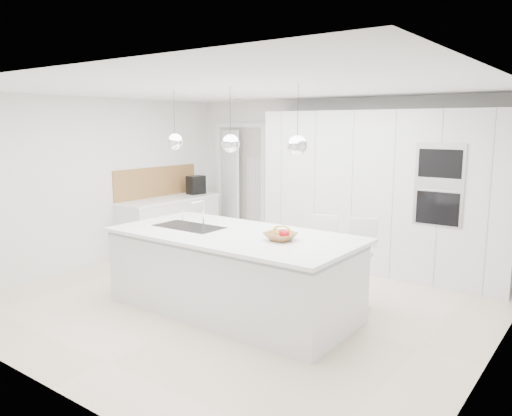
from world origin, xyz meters
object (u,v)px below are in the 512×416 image
Objects in this scene: espresso_machine at (196,185)px; island_base at (232,274)px; bar_stool_right at (358,265)px; bar_stool_left at (319,259)px; fruit_bowl at (281,236)px.

island_base is at bearing -31.80° from espresso_machine.
island_base is 2.73× the size of bar_stool_right.
bar_stool_left is (0.61, 0.92, 0.08)m from island_base.
bar_stool_right is (0.49, 0.03, 0.00)m from bar_stool_left.
fruit_bowl is at bearing -140.36° from bar_stool_right.
island_base is 1.11m from bar_stool_left.
bar_stool_right is (1.10, 0.94, 0.08)m from island_base.
island_base is at bearing -174.03° from fruit_bowl.
fruit_bowl is 1.09m from bar_stool_right.
fruit_bowl is 1.04× the size of espresso_machine.
espresso_machine is 0.31× the size of bar_stool_left.
island_base is 8.40× the size of fruit_bowl.
bar_stool_right is at bearing 61.18° from fruit_bowl.
bar_stool_left is at bearing 161.77° from bar_stool_right.
espresso_machine is (-2.53, 2.12, 0.63)m from island_base.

